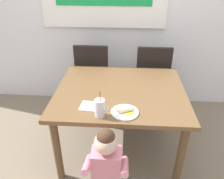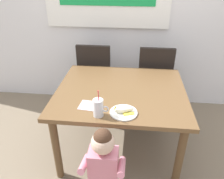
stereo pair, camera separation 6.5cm
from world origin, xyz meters
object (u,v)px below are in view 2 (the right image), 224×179
(toddler_standing, at_px, (103,163))
(milk_cup, at_px, (98,109))
(snack_plate, at_px, (124,113))
(paper_napkin, at_px, (88,105))
(dining_chair_left, at_px, (96,73))
(peeled_banana, at_px, (124,110))
(dining_table, at_px, (121,98))
(dining_chair_right, at_px, (154,76))

(toddler_standing, distance_m, milk_cup, 0.41)
(snack_plate, xyz_separation_m, paper_napkin, (-0.31, 0.08, -0.00))
(snack_plate, bearing_deg, toddler_standing, -109.98)
(dining_chair_left, xyz_separation_m, snack_plate, (0.44, -1.16, 0.21))
(toddler_standing, bearing_deg, snack_plate, 70.02)
(paper_napkin, bearing_deg, peeled_banana, -14.24)
(peeled_banana, bearing_deg, dining_chair_left, 110.90)
(toddler_standing, height_order, snack_plate, toddler_standing)
(dining_table, bearing_deg, peeled_banana, -82.00)
(snack_plate, bearing_deg, dining_chair_right, 73.65)
(dining_chair_left, bearing_deg, peeled_banana, 110.90)
(milk_cup, xyz_separation_m, paper_napkin, (-0.11, 0.13, -0.06))
(dining_chair_left, bearing_deg, snack_plate, 110.69)
(dining_table, distance_m, dining_chair_left, 0.87)
(milk_cup, relative_size, snack_plate, 1.09)
(dining_chair_left, height_order, toddler_standing, dining_chair_left)
(toddler_standing, bearing_deg, dining_chair_left, 101.76)
(dining_table, distance_m, paper_napkin, 0.42)
(dining_table, bearing_deg, dining_chair_left, 116.70)
(dining_table, relative_size, dining_chair_right, 1.31)
(milk_cup, bearing_deg, peeled_banana, 13.98)
(milk_cup, distance_m, peeled_banana, 0.21)
(milk_cup, bearing_deg, dining_table, 71.14)
(milk_cup, bearing_deg, toddler_standing, -75.72)
(dining_chair_right, bearing_deg, snack_plate, 73.65)
(dining_table, xyz_separation_m, toddler_standing, (-0.08, -0.73, -0.12))
(dining_table, relative_size, milk_cup, 5.00)
(milk_cup, height_order, snack_plate, milk_cup)
(paper_napkin, bearing_deg, toddler_standing, -66.08)
(peeled_banana, bearing_deg, paper_napkin, 165.76)
(dining_table, bearing_deg, milk_cup, -108.86)
(snack_plate, xyz_separation_m, peeled_banana, (0.01, -0.00, 0.03))
(toddler_standing, bearing_deg, milk_cup, 104.28)
(paper_napkin, bearing_deg, dining_chair_right, 58.75)
(dining_chair_left, relative_size, toddler_standing, 1.15)
(dining_table, distance_m, snack_plate, 0.40)
(dining_chair_right, height_order, toddler_standing, dining_chair_right)
(snack_plate, bearing_deg, dining_table, 97.22)
(toddler_standing, height_order, peeled_banana, toddler_standing)
(dining_chair_left, height_order, snack_plate, dining_chair_left)
(dining_table, xyz_separation_m, dining_chair_right, (0.39, 0.76, -0.11))
(dining_chair_right, xyz_separation_m, snack_plate, (-0.34, -1.15, 0.21))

